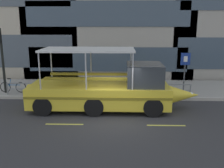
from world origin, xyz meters
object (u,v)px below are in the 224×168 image
traffic_light_pole (2,54)px  duck_tour_boat (109,90)px  pedestrian_near_bow (160,77)px  leaned_bicycle (13,87)px  parking_sign (185,66)px

traffic_light_pole → duck_tour_boat: size_ratio=0.45×
duck_tour_boat → pedestrian_near_bow: duck_tour_boat is taller
leaned_bicycle → traffic_light_pole: bearing=-168.7°
parking_sign → pedestrian_near_bow: bearing=154.2°
parking_sign → duck_tour_boat: bearing=-150.9°
traffic_light_pole → parking_sign: size_ratio=1.58×
traffic_light_pole → duck_tour_boat: 7.57m
pedestrian_near_bow → leaned_bicycle: bearing=-175.5°
traffic_light_pole → leaned_bicycle: bearing=11.3°
traffic_light_pole → leaned_bicycle: 2.22m
traffic_light_pole → parking_sign: 11.70m
leaned_bicycle → pedestrian_near_bow: size_ratio=1.12×
traffic_light_pole → duck_tour_boat: (6.97, -2.46, -1.63)m
parking_sign → leaned_bicycle: bearing=-179.7°
traffic_light_pole → pedestrian_near_bow: bearing=4.8°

